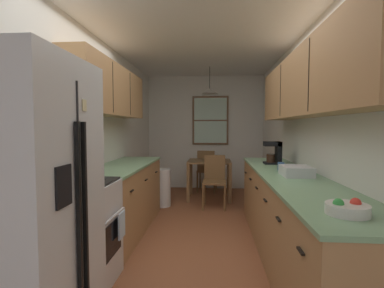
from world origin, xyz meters
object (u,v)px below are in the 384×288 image
object	(u,v)px
dish_rack	(296,171)
mug_by_coffeemaker	(281,166)
microwave_over_range	(60,94)
fruit_bowl	(347,208)
storage_canister	(95,167)
refrigerator	(22,209)
stove_range	(76,233)
dining_chair_far	(207,169)
dining_table	(209,167)
coffee_maker	(275,152)
dining_chair_near	(215,178)
table_serving_bowl	(215,159)
trash_bin	(163,188)

from	to	relation	value
dish_rack	mug_by_coffeemaker	bearing A→B (deg)	98.62
microwave_over_range	fruit_bowl	world-z (taller)	microwave_over_range
storage_canister	refrigerator	bearing A→B (deg)	-87.39
microwave_over_range	storage_canister	xyz separation A→B (m)	(0.11, 0.44, -0.69)
stove_range	dining_chair_far	bearing A→B (deg)	74.44
refrigerator	dining_table	world-z (taller)	refrigerator
refrigerator	dining_chair_far	xyz separation A→B (m)	(0.99, 4.48, -0.40)
storage_canister	dish_rack	distance (m)	2.04
microwave_over_range	coffee_maker	distance (m)	2.69
mug_by_coffeemaker	stove_range	bearing A→B (deg)	-153.40
dining_chair_near	refrigerator	bearing A→B (deg)	-109.11
dining_chair_near	fruit_bowl	xyz separation A→B (m)	(0.74, -3.30, 0.44)
stove_range	dish_rack	bearing A→B (deg)	16.41
stove_range	dining_chair_far	xyz separation A→B (m)	(1.04, 3.74, 0.03)
table_serving_bowl	stove_range	bearing A→B (deg)	-110.59
dining_table	refrigerator	bearing A→B (deg)	-105.15
dining_table	dining_chair_near	xyz separation A→B (m)	(0.10, -0.57, -0.11)
coffee_maker	mug_by_coffeemaker	bearing A→B (deg)	-93.94
coffee_maker	dish_rack	size ratio (longest dim) A/B	0.89
dining_table	dining_chair_far	xyz separation A→B (m)	(-0.07, 0.57, -0.11)
storage_canister	mug_by_coffeemaker	distance (m)	2.05
trash_bin	storage_canister	distance (m)	2.26
dining_chair_far	dining_table	bearing A→B (deg)	-83.21
dining_table	trash_bin	bearing A→B (deg)	-144.04
stove_range	fruit_bowl	distance (m)	2.12
dining_table	dining_chair_far	bearing A→B (deg)	96.79
dining_chair_far	mug_by_coffeemaker	size ratio (longest dim) A/B	8.10
dining_chair_near	mug_by_coffeemaker	xyz separation A→B (m)	(0.76, -1.62, 0.45)
dining_chair_far	dish_rack	xyz separation A→B (m)	(0.99, -3.14, 0.45)
fruit_bowl	trash_bin	bearing A→B (deg)	116.78
fruit_bowl	table_serving_bowl	distance (m)	4.02
dining_chair_far	stove_range	bearing A→B (deg)	-105.56
microwave_over_range	dining_chair_near	bearing A→B (deg)	63.10
microwave_over_range	storage_canister	world-z (taller)	microwave_over_range
fruit_bowl	table_serving_bowl	world-z (taller)	fruit_bowl
storage_canister	coffee_maker	world-z (taller)	coffee_maker
stove_range	dining_table	bearing A→B (deg)	70.74
refrigerator	dish_rack	world-z (taller)	refrigerator
trash_bin	fruit_bowl	bearing A→B (deg)	-63.22
dining_chair_near	dining_chair_far	world-z (taller)	same
dining_chair_near	trash_bin	bearing A→B (deg)	-178.50
dining_table	fruit_bowl	size ratio (longest dim) A/B	3.50
trash_bin	table_serving_bowl	distance (m)	1.23
storage_canister	dining_chair_near	bearing A→B (deg)	60.71
dining_chair_near	storage_canister	world-z (taller)	storage_canister
refrigerator	microwave_over_range	distance (m)	1.09
microwave_over_range	table_serving_bowl	distance (m)	3.63
storage_canister	coffee_maker	bearing A→B (deg)	28.61
mug_by_coffeemaker	table_serving_bowl	distance (m)	2.39
dining_chair_far	storage_canister	distance (m)	3.50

